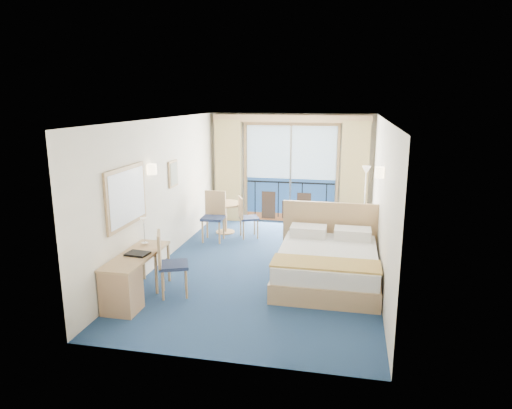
# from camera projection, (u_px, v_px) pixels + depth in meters

# --- Properties ---
(floor) EXTENTS (6.50, 6.50, 0.00)m
(floor) POSITION_uv_depth(u_px,v_px,m) (267.00, 265.00, 8.53)
(floor) COLOR navy
(floor) RESTS_ON ground
(room_walls) EXTENTS (4.04, 6.54, 2.72)m
(room_walls) POSITION_uv_depth(u_px,v_px,m) (267.00, 172.00, 8.13)
(room_walls) COLOR white
(room_walls) RESTS_ON ground
(balcony_door) EXTENTS (2.36, 0.03, 2.52)m
(balcony_door) POSITION_uv_depth(u_px,v_px,m) (290.00, 177.00, 11.34)
(balcony_door) COLOR navy
(balcony_door) RESTS_ON room_walls
(curtain_left) EXTENTS (0.65, 0.22, 2.55)m
(curtain_left) POSITION_uv_depth(u_px,v_px,m) (229.00, 171.00, 11.48)
(curtain_left) COLOR tan
(curtain_left) RESTS_ON room_walls
(curtain_right) EXTENTS (0.65, 0.22, 2.55)m
(curtain_right) POSITION_uv_depth(u_px,v_px,m) (354.00, 175.00, 10.86)
(curtain_right) COLOR tan
(curtain_right) RESTS_ON room_walls
(pelmet) EXTENTS (3.80, 0.25, 0.18)m
(pelmet) POSITION_uv_depth(u_px,v_px,m) (291.00, 118.00, 10.90)
(pelmet) COLOR tan
(pelmet) RESTS_ON room_walls
(mirror) EXTENTS (0.05, 1.25, 0.95)m
(mirror) POSITION_uv_depth(u_px,v_px,m) (127.00, 197.00, 7.14)
(mirror) COLOR tan
(mirror) RESTS_ON room_walls
(wall_print) EXTENTS (0.04, 0.42, 0.52)m
(wall_print) POSITION_uv_depth(u_px,v_px,m) (173.00, 174.00, 8.99)
(wall_print) COLOR tan
(wall_print) RESTS_ON room_walls
(sconce_left) EXTENTS (0.18, 0.18, 0.18)m
(sconce_left) POSITION_uv_depth(u_px,v_px,m) (152.00, 169.00, 7.93)
(sconce_left) COLOR #FFE4B2
(sconce_left) RESTS_ON room_walls
(sconce_right) EXTENTS (0.18, 0.18, 0.18)m
(sconce_right) POSITION_uv_depth(u_px,v_px,m) (380.00, 172.00, 7.58)
(sconce_right) COLOR #FFE4B2
(sconce_right) RESTS_ON room_walls
(bed) EXTENTS (1.83, 2.18, 1.15)m
(bed) POSITION_uv_depth(u_px,v_px,m) (328.00, 263.00, 7.76)
(bed) COLOR tan
(bed) RESTS_ON ground
(nightstand) EXTENTS (0.39, 0.37, 0.51)m
(nightstand) POSITION_uv_depth(u_px,v_px,m) (364.00, 242.00, 9.08)
(nightstand) COLOR tan
(nightstand) RESTS_ON ground
(phone) EXTENTS (0.20, 0.16, 0.08)m
(phone) POSITION_uv_depth(u_px,v_px,m) (367.00, 228.00, 9.00)
(phone) COLOR white
(phone) RESTS_ON nightstand
(armchair) EXTENTS (1.00, 1.00, 0.65)m
(armchair) POSITION_uv_depth(u_px,v_px,m) (344.00, 225.00, 10.05)
(armchair) COLOR #4A515B
(armchair) RESTS_ON ground
(floor_lamp) EXTENTS (0.22, 0.22, 1.57)m
(floor_lamp) POSITION_uv_depth(u_px,v_px,m) (366.00, 183.00, 10.28)
(floor_lamp) COLOR silver
(floor_lamp) RESTS_ON ground
(desk) EXTENTS (0.52, 1.50, 0.70)m
(desk) POSITION_uv_depth(u_px,v_px,m) (125.00, 284.00, 6.72)
(desk) COLOR tan
(desk) RESTS_ON ground
(desk_chair) EXTENTS (0.59, 0.58, 1.04)m
(desk_chair) POSITION_uv_depth(u_px,v_px,m) (168.00, 260.00, 7.13)
(desk_chair) COLOR #1F2A4A
(desk_chair) RESTS_ON ground
(folder) EXTENTS (0.37, 0.29, 0.03)m
(folder) POSITION_uv_depth(u_px,v_px,m) (137.00, 254.00, 7.02)
(folder) COLOR black
(folder) RESTS_ON desk
(desk_lamp) EXTENTS (0.12, 0.12, 0.44)m
(desk_lamp) POSITION_uv_depth(u_px,v_px,m) (144.00, 226.00, 7.42)
(desk_lamp) COLOR silver
(desk_lamp) RESTS_ON desk
(round_table) EXTENTS (0.79, 0.79, 0.71)m
(round_table) POSITION_uv_depth(u_px,v_px,m) (225.00, 210.00, 10.51)
(round_table) COLOR tan
(round_table) RESTS_ON ground
(table_chair_a) EXTENTS (0.54, 0.53, 0.93)m
(table_chair_a) POSITION_uv_depth(u_px,v_px,m) (245.00, 215.00, 10.14)
(table_chair_a) COLOR #1F2A4A
(table_chair_a) RESTS_ON ground
(table_chair_b) EXTENTS (0.48, 0.49, 1.08)m
(table_chair_b) POSITION_uv_depth(u_px,v_px,m) (214.00, 213.00, 9.97)
(table_chair_b) COLOR #1F2A4A
(table_chair_b) RESTS_ON ground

